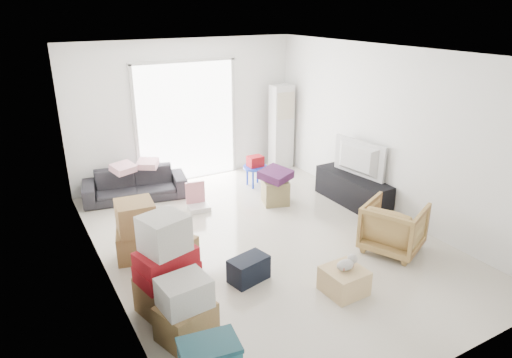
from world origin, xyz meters
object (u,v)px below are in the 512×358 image
object	(u,v)px
tv_console	(353,190)
ottoman	(275,192)
ac_tower	(281,127)
wood_crate	(344,281)
kids_table	(255,165)
sofa	(135,180)
armchair	(394,225)
television	(354,172)

from	to	relation	value
tv_console	ottoman	world-z (taller)	tv_console
ac_tower	wood_crate	xyz separation A→B (m)	(-1.79, -4.24, -0.72)
tv_console	wood_crate	distance (m)	2.71
wood_crate	kids_table	bearing A→B (deg)	77.59
ac_tower	sofa	distance (m)	3.22
tv_console	wood_crate	world-z (taller)	tv_console
kids_table	armchair	bearing A→B (deg)	-81.20
sofa	armchair	xyz separation A→B (m)	(2.64, -3.62, 0.04)
armchair	ottoman	world-z (taller)	armchair
sofa	armchair	size ratio (longest dim) A/B	2.28
kids_table	television	bearing A→B (deg)	-55.83
tv_console	television	distance (m)	0.33
ac_tower	armchair	distance (m)	3.84
tv_console	armchair	world-z (taller)	armchair
tv_console	ottoman	distance (m)	1.34
television	sofa	bearing A→B (deg)	49.38
ac_tower	sofa	world-z (taller)	ac_tower
television	sofa	size ratio (longest dim) A/B	0.60
ottoman	wood_crate	bearing A→B (deg)	-104.37
television	kids_table	world-z (taller)	television
television	kids_table	size ratio (longest dim) A/B	1.80
sofa	television	bearing A→B (deg)	-21.57
ac_tower	armchair	xyz separation A→B (m)	(-0.53, -3.77, -0.48)
sofa	wood_crate	xyz separation A→B (m)	(1.38, -4.09, -0.19)
tv_console	armchair	xyz separation A→B (m)	(-0.58, -1.53, 0.14)
television	wood_crate	bearing A→B (deg)	129.56
ottoman	kids_table	size ratio (longest dim) A/B	0.71
sofa	kids_table	bearing A→B (deg)	-2.38
tv_console	kids_table	world-z (taller)	kids_table
tv_console	kids_table	bearing A→B (deg)	124.17
ottoman	sofa	bearing A→B (deg)	145.52
sofa	wood_crate	world-z (taller)	sofa
sofa	kids_table	size ratio (longest dim) A/B	2.99
tv_console	sofa	world-z (taller)	sofa
television	armchair	size ratio (longest dim) A/B	1.37
tv_console	armchair	size ratio (longest dim) A/B	1.95
ac_tower	tv_console	bearing A→B (deg)	-88.72
ac_tower	television	xyz separation A→B (m)	(0.05, -2.25, -0.29)
armchair	wood_crate	distance (m)	1.36
tv_console	television	world-z (taller)	television
tv_console	kids_table	distance (m)	1.90
television	kids_table	distance (m)	1.90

